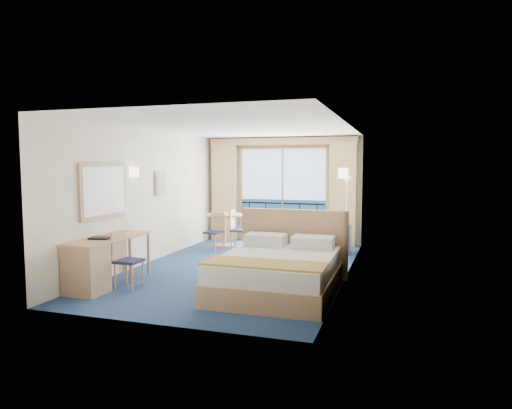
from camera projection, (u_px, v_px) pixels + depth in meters
name	position (u px, v px, depth m)	size (l,w,h in m)	color
floor	(241.00, 268.00, 8.80)	(6.50, 6.50, 0.00)	navy
room_walls	(241.00, 176.00, 8.64)	(4.04, 6.54, 2.72)	white
balcony_door	(282.00, 198.00, 11.75)	(2.36, 0.03, 2.52)	navy
curtain_left	(225.00, 192.00, 12.07)	(0.65, 0.22, 2.55)	#D3B975
curtain_right	(343.00, 194.00, 11.13)	(0.65, 0.22, 2.55)	#D3B975
pelmet	(282.00, 141.00, 11.52)	(3.80, 0.25, 0.18)	tan
mirror	(104.00, 191.00, 7.83)	(0.05, 1.25, 0.95)	tan
wall_print	(161.00, 183.00, 9.68)	(0.04, 0.42, 0.52)	tan
sconce_left	(134.00, 172.00, 8.65)	(0.18, 0.18, 0.18)	beige
sconce_right	(343.00, 173.00, 7.91)	(0.18, 0.18, 0.18)	beige
bed	(279.00, 271.00, 7.14)	(1.92, 2.28, 1.21)	tan
nightstand	(334.00, 260.00, 8.24)	(0.41, 0.39, 0.54)	tan
phone	(333.00, 243.00, 8.25)	(0.18, 0.14, 0.08)	silver
armchair	(329.00, 237.00, 10.35)	(0.78, 0.80, 0.73)	#464955
floor_lamp	(347.00, 194.00, 10.70)	(0.24, 0.24, 1.74)	silver
desk	(92.00, 264.00, 7.14)	(0.59, 1.70, 0.80)	tan
desk_chair	(124.00, 256.00, 7.41)	(0.40, 0.39, 0.91)	#1E2447
folder	(100.00, 238.00, 7.37)	(0.31, 0.23, 0.03)	black
desk_lamp	(125.00, 214.00, 8.18)	(0.11, 0.11, 0.43)	silver
round_table	(224.00, 222.00, 11.15)	(0.89, 0.89, 0.80)	tan
table_chair_a	(236.00, 227.00, 10.83)	(0.45, 0.44, 0.93)	#1E2447
table_chair_b	(215.00, 229.00, 10.71)	(0.44, 0.45, 0.87)	#1E2447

